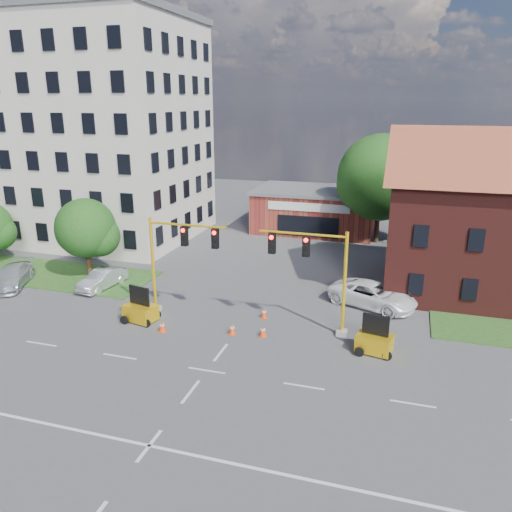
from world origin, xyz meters
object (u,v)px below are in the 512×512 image
Objects in this scene: trailer_east at (374,341)px; pickup_white at (373,295)px; trailer_west at (140,311)px; signal_mast_east at (316,269)px; signal_mast_west at (176,255)px.

pickup_white is (-0.57, 6.48, 0.14)m from trailer_east.
signal_mast_east is at bearing 22.18° from trailer_west.
trailer_east is at bearing -24.11° from signal_mast_east.
trailer_east is at bearing -153.22° from pickup_white.
pickup_white is at bearing 58.21° from signal_mast_east.
trailer_west is 15.02m from pickup_white.
signal_mast_east is at bearing 169.96° from pickup_white.
signal_mast_east is 2.84× the size of trailer_west.
trailer_west is at bearing -136.75° from signal_mast_west.
signal_mast_east is at bearing 167.17° from trailer_east.
trailer_east is at bearing -7.44° from signal_mast_west.
signal_mast_west is 1.07× the size of pickup_white.
trailer_west reaches higher than pickup_white.
trailer_east is at bearing 13.38° from trailer_west.
trailer_west is 14.09m from trailer_east.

